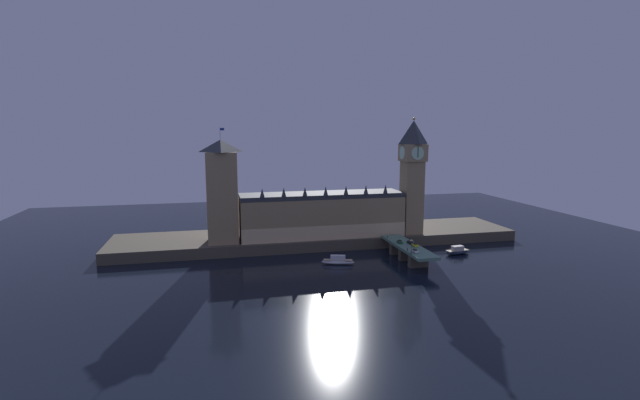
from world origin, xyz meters
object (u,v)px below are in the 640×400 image
(pedestrian_far_rail, at_px, (387,237))
(car_southbound_trail, at_px, (410,242))
(car_northbound_trail, at_px, (415,251))
(pedestrian_mid_walk, at_px, (415,242))
(street_lamp_near, at_px, (412,245))
(car_northbound_lead, at_px, (400,242))
(victoria_tower, at_px, (222,191))
(car_southbound_lead, at_px, (415,245))
(pedestrian_near_rail, at_px, (407,249))
(boat_downstream, at_px, (457,251))
(clock_tower, at_px, (412,173))
(boat_upstream, at_px, (338,261))

(pedestrian_far_rail, bearing_deg, car_southbound_trail, -61.78)
(car_northbound_trail, height_order, pedestrian_mid_walk, pedestrian_mid_walk)
(street_lamp_near, bearing_deg, car_northbound_lead, 82.16)
(victoria_tower, bearing_deg, car_southbound_trail, -19.36)
(victoria_tower, bearing_deg, car_southbound_lead, -22.35)
(pedestrian_near_rail, distance_m, pedestrian_far_rail, 25.19)
(car_southbound_trail, relative_size, pedestrian_near_rail, 2.94)
(car_southbound_trail, bearing_deg, boat_downstream, 2.66)
(clock_tower, bearing_deg, pedestrian_mid_walk, -110.13)
(pedestrian_near_rail, bearing_deg, pedestrian_mid_walk, 52.32)
(car_northbound_lead, xyz_separation_m, pedestrian_mid_walk, (6.93, -2.45, 0.26))
(clock_tower, distance_m, car_northbound_lead, 44.53)
(car_southbound_lead, xyz_separation_m, car_southbound_trail, (0.00, 5.32, -0.01))
(car_southbound_lead, xyz_separation_m, pedestrian_near_rail, (-6.93, -6.96, 0.14))
(car_northbound_trail, relative_size, pedestrian_mid_walk, 2.58)
(victoria_tower, distance_m, car_southbound_lead, 98.95)
(car_southbound_lead, bearing_deg, street_lamp_near, -120.93)
(pedestrian_mid_walk, height_order, boat_downstream, pedestrian_mid_walk)
(pedestrian_far_rail, bearing_deg, pedestrian_near_rail, -90.00)
(car_southbound_trail, bearing_deg, car_northbound_trail, -106.75)
(car_northbound_lead, bearing_deg, car_southbound_trail, -24.81)
(victoria_tower, bearing_deg, pedestrian_far_rail, -12.59)
(car_southbound_trail, bearing_deg, street_lamp_near, -112.67)
(street_lamp_near, bearing_deg, pedestrian_near_rail, 85.66)
(pedestrian_near_rail, relative_size, boat_downstream, 0.11)
(boat_downstream, bearing_deg, street_lamp_near, -150.87)
(car_southbound_lead, bearing_deg, clock_tower, 69.17)
(victoria_tower, distance_m, car_northbound_trail, 99.12)
(victoria_tower, relative_size, car_northbound_lead, 14.99)
(pedestrian_far_rail, xyz_separation_m, boat_downstream, (33.29, -11.69, -6.59))
(pedestrian_mid_walk, distance_m, boat_upstream, 40.12)
(victoria_tower, relative_size, pedestrian_far_rail, 35.71)
(victoria_tower, height_order, boat_downstream, victoria_tower)
(car_southbound_lead, distance_m, street_lamp_near, 14.69)
(clock_tower, height_order, pedestrian_far_rail, clock_tower)
(car_southbound_lead, height_order, car_southbound_trail, car_southbound_lead)
(street_lamp_near, relative_size, boat_upstream, 0.42)
(car_northbound_trail, xyz_separation_m, pedestrian_near_rail, (-2.31, 3.07, 0.15))
(car_southbound_lead, distance_m, pedestrian_far_rail, 19.51)
(clock_tower, relative_size, boat_upstream, 4.00)
(car_northbound_lead, distance_m, car_southbound_lead, 8.77)
(pedestrian_mid_walk, distance_m, street_lamp_near, 20.02)
(car_northbound_lead, relative_size, pedestrian_mid_walk, 2.13)
(pedestrian_far_rail, bearing_deg, boat_downstream, -19.35)
(car_southbound_lead, bearing_deg, pedestrian_mid_walk, 65.23)
(pedestrian_near_rail, bearing_deg, car_northbound_lead, 80.89)
(clock_tower, xyz_separation_m, car_southbound_lead, (-12.99, -34.14, -31.01))
(victoria_tower, distance_m, car_northbound_lead, 92.21)
(boat_upstream, bearing_deg, car_northbound_lead, 7.30)
(pedestrian_mid_walk, bearing_deg, car_southbound_lead, -114.77)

